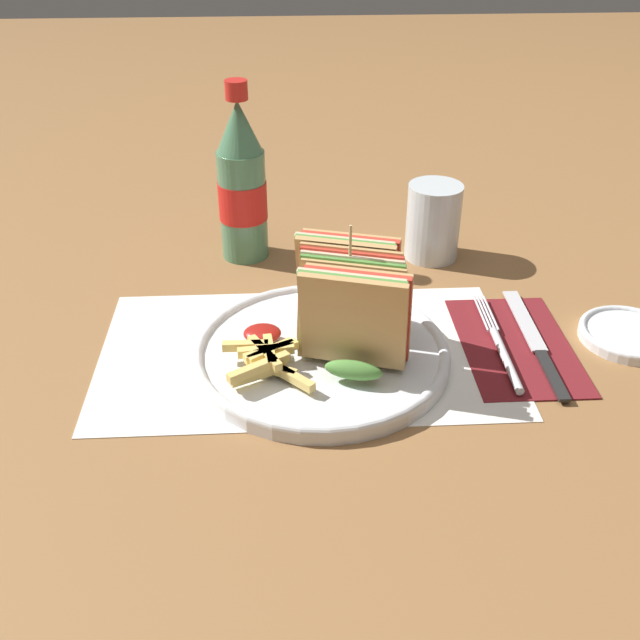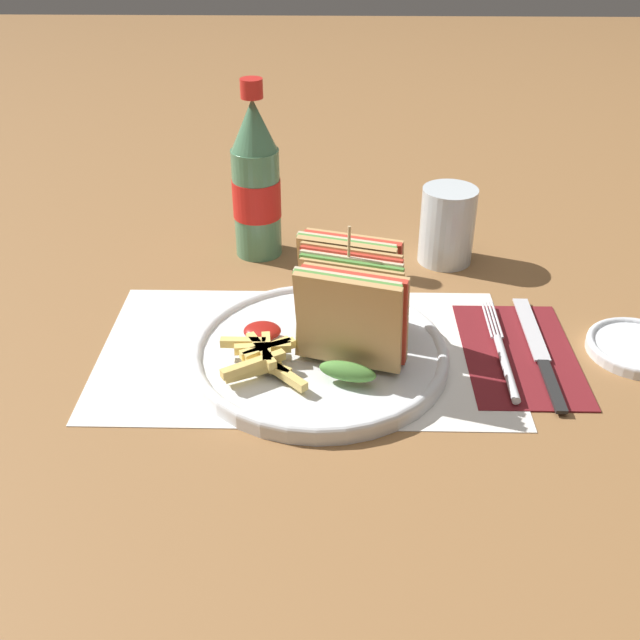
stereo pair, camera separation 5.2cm
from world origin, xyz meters
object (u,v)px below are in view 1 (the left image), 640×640
fork (502,349)px  knife (535,342)px  club_sandwich (351,302)px  coke_bottle_near (242,185)px  glass_near (433,222)px  side_saucer (629,334)px  plate_main (321,353)px

fork → knife: size_ratio=0.87×
club_sandwich → fork: size_ratio=0.89×
fork → coke_bottle_near: (-0.29, 0.26, 0.09)m
knife → coke_bottle_near: bearing=144.4°
fork → coke_bottle_near: size_ratio=0.81×
glass_near → side_saucer: bearing=-49.3°
coke_bottle_near → side_saucer: size_ratio=2.14×
club_sandwich → plate_main: bearing=-172.7°
plate_main → coke_bottle_near: (-0.09, 0.26, 0.09)m
plate_main → club_sandwich: size_ratio=1.64×
coke_bottle_near → side_saucer: coke_bottle_near is taller
side_saucer → glass_near: bearing=130.7°
fork → knife: (0.04, 0.02, -0.00)m
plate_main → side_saucer: plate_main is taller
club_sandwich → side_saucer: size_ratio=1.54×
coke_bottle_near → glass_near: bearing=-4.1°
club_sandwich → knife: (0.21, 0.01, -0.06)m
fork → glass_near: bearing=99.0°
fork → glass_near: 0.25m
coke_bottle_near → club_sandwich: bearing=-64.6°
club_sandwich → side_saucer: 0.33m
plate_main → knife: bearing=3.5°
coke_bottle_near → glass_near: 0.26m
club_sandwich → glass_near: club_sandwich is taller
glass_near → coke_bottle_near: bearing=175.9°
knife → plate_main: bearing=-175.6°
plate_main → fork: bearing=-0.3°
knife → coke_bottle_near: size_ratio=0.92×
coke_bottle_near → fork: bearing=-42.1°
club_sandwich → coke_bottle_near: size_ratio=0.72×
knife → glass_near: bearing=109.8°
knife → glass_near: 0.24m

